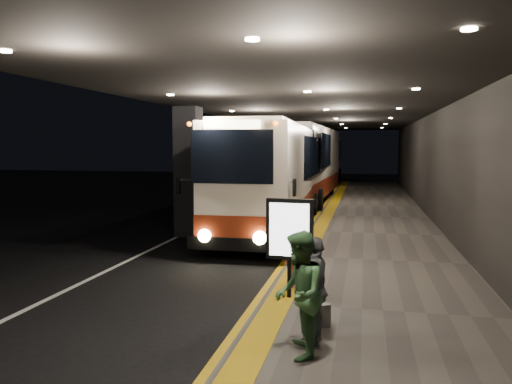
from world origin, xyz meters
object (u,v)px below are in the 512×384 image
(passenger_boarding, at_px, (296,245))
(passenger_waiting_green, at_px, (299,294))
(coach_second, at_px, (304,167))
(stanchion_post, at_px, (302,246))
(passenger_waiting_grey, at_px, (315,290))
(info_sign, at_px, (289,231))
(bag_polka, at_px, (321,316))
(coach_main, at_px, (273,181))
(coach_third, at_px, (324,160))

(passenger_boarding, xyz_separation_m, passenger_waiting_green, (0.52, -3.48, 0.02))
(coach_second, distance_m, stanchion_post, 16.42)
(passenger_waiting_grey, relative_size, info_sign, 0.83)
(passenger_boarding, bearing_deg, stanchion_post, -0.66)
(bag_polka, distance_m, stanchion_post, 3.74)
(coach_second, xyz_separation_m, bag_polka, (2.65, -19.91, -1.60))
(passenger_waiting_grey, xyz_separation_m, stanchion_post, (-0.72, 4.29, -0.21))
(passenger_waiting_grey, distance_m, bag_polka, 0.89)
(passenger_boarding, height_order, stanchion_post, passenger_boarding)
(coach_main, relative_size, coach_second, 0.94)
(passenger_waiting_green, bearing_deg, coach_main, -174.74)
(passenger_waiting_grey, height_order, stanchion_post, passenger_waiting_grey)
(passenger_waiting_grey, distance_m, stanchion_post, 4.35)
(passenger_boarding, bearing_deg, passenger_waiting_grey, -168.73)
(coach_main, height_order, stanchion_post, coach_main)
(coach_second, xyz_separation_m, coach_third, (-0.20, 15.49, -0.07))
(coach_second, distance_m, passenger_waiting_grey, 20.75)
(coach_main, relative_size, passenger_waiting_green, 6.88)
(bag_polka, bearing_deg, stanchion_post, 101.65)
(coach_main, height_order, coach_third, coach_third)
(coach_third, height_order, bag_polka, coach_third)
(info_sign, bearing_deg, passenger_waiting_green, -73.55)
(passenger_waiting_grey, bearing_deg, stanchion_post, -167.38)
(passenger_waiting_green, relative_size, bag_polka, 4.72)
(coach_main, relative_size, passenger_waiting_grey, 7.54)
(passenger_boarding, distance_m, passenger_waiting_green, 3.52)
(bag_polka, distance_m, info_sign, 1.96)
(stanchion_post, bearing_deg, passenger_boarding, -88.74)
(stanchion_post, bearing_deg, coach_third, 93.78)
(coach_main, relative_size, stanchion_post, 10.26)
(passenger_boarding, distance_m, passenger_waiting_grey, 3.01)
(coach_third, bearing_deg, stanchion_post, -88.32)
(passenger_boarding, bearing_deg, passenger_waiting_green, -173.39)
(passenger_waiting_grey, height_order, bag_polka, passenger_waiting_grey)
(bag_polka, bearing_deg, coach_second, 97.59)
(coach_main, distance_m, bag_polka, 10.77)
(stanchion_post, bearing_deg, info_sign, -89.49)
(coach_second, bearing_deg, passenger_boarding, -81.72)
(stanchion_post, bearing_deg, coach_main, 106.05)
(coach_main, distance_m, passenger_waiting_green, 11.81)
(coach_third, distance_m, info_sign, 34.03)
(passenger_waiting_grey, xyz_separation_m, info_sign, (-0.70, 2.09, 0.50))
(info_sign, bearing_deg, coach_third, 98.58)
(passenger_boarding, relative_size, bag_polka, 4.62)
(passenger_waiting_grey, relative_size, bag_polka, 4.31)
(passenger_waiting_green, distance_m, stanchion_post, 4.87)
(bag_polka, bearing_deg, coach_main, 104.52)
(passenger_waiting_grey, relative_size, stanchion_post, 1.36)
(coach_second, bearing_deg, bag_polka, -80.38)
(coach_main, distance_m, info_sign, 9.11)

